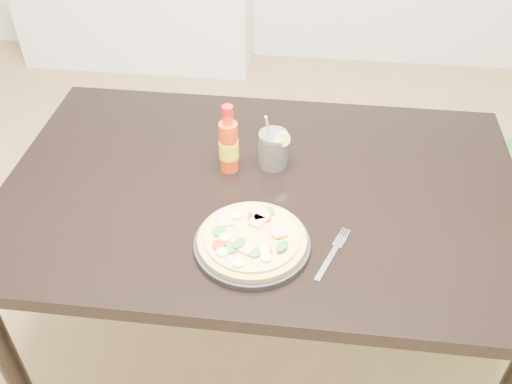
# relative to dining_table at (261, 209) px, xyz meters

# --- Properties ---
(floor) EXTENTS (4.50, 4.50, 0.00)m
(floor) POSITION_rel_dining_table_xyz_m (-0.20, -0.02, -0.67)
(floor) COLOR #9E7A51
(floor) RESTS_ON ground
(dining_table) EXTENTS (1.40, 0.90, 0.75)m
(dining_table) POSITION_rel_dining_table_xyz_m (0.00, 0.00, 0.00)
(dining_table) COLOR black
(dining_table) RESTS_ON ground
(plate) EXTENTS (0.28, 0.28, 0.02)m
(plate) POSITION_rel_dining_table_xyz_m (0.00, -0.23, 0.09)
(plate) COLOR black
(plate) RESTS_ON dining_table
(pizza) EXTENTS (0.26, 0.26, 0.03)m
(pizza) POSITION_rel_dining_table_xyz_m (0.00, -0.23, 0.11)
(pizza) COLOR tan
(pizza) RESTS_ON plate
(hot_sauce_bottle) EXTENTS (0.06, 0.06, 0.20)m
(hot_sauce_bottle) POSITION_rel_dining_table_xyz_m (-0.10, 0.07, 0.16)
(hot_sauce_bottle) COLOR red
(hot_sauce_bottle) RESTS_ON dining_table
(cola_cup) EXTENTS (0.09, 0.08, 0.17)m
(cola_cup) POSITION_rel_dining_table_xyz_m (0.02, 0.10, 0.13)
(cola_cup) COLOR black
(cola_cup) RESTS_ON dining_table
(fork) EXTENTS (0.08, 0.18, 0.00)m
(fork) POSITION_rel_dining_table_xyz_m (0.20, -0.23, 0.09)
(fork) COLOR silver
(fork) RESTS_ON dining_table
(media_console) EXTENTS (1.40, 0.34, 0.50)m
(media_console) POSITION_rel_dining_table_xyz_m (-1.00, 2.05, -0.42)
(media_console) COLOR white
(media_console) RESTS_ON ground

